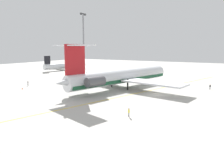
% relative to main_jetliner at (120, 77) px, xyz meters
% --- Properties ---
extents(ground, '(293.14, 293.14, 0.00)m').
position_rel_main_jetliner_xyz_m(ground, '(-3.15, -14.12, -3.88)').
color(ground, '#B7B5AD').
extents(main_jetliner, '(48.00, 42.99, 14.22)m').
position_rel_main_jetliner_xyz_m(main_jetliner, '(0.00, 0.00, 0.00)').
color(main_jetliner, silver).
rests_on(main_jetliner, ground).
extents(airliner_mid_left, '(29.32, 29.26, 8.83)m').
position_rel_main_jetliner_xyz_m(airliner_mid_left, '(35.73, 55.71, -1.28)').
color(airliner_mid_left, silver).
rests_on(airliner_mid_left, ground).
extents(ground_crew_near_nose, '(0.27, 0.43, 1.69)m').
position_rel_main_jetliner_xyz_m(ground_crew_near_nose, '(12.68, -26.09, -2.80)').
color(ground_crew_near_nose, black).
rests_on(ground_crew_near_nose, ground).
extents(ground_crew_near_tail, '(0.32, 0.34, 1.73)m').
position_rel_main_jetliner_xyz_m(ground_crew_near_tail, '(-24.83, -15.46, -2.78)').
color(ground_crew_near_tail, black).
rests_on(ground_crew_near_tail, ground).
extents(ground_crew_portside, '(0.27, 0.39, 1.66)m').
position_rel_main_jetliner_xyz_m(ground_crew_portside, '(26.41, 16.85, -2.83)').
color(ground_crew_portside, black).
rests_on(ground_crew_portside, ground).
extents(ground_crew_starboard, '(0.29, 0.41, 1.81)m').
position_rel_main_jetliner_xyz_m(ground_crew_starboard, '(-12.26, 30.01, -2.73)').
color(ground_crew_starboard, black).
rests_on(ground_crew_starboard, ground).
extents(safety_cone_nose, '(0.40, 0.40, 0.55)m').
position_rel_main_jetliner_xyz_m(safety_cone_nose, '(-17.45, 26.21, -3.60)').
color(safety_cone_nose, '#EA590F').
rests_on(safety_cone_nose, ground).
extents(taxiway_centreline, '(88.98, 28.56, 0.01)m').
position_rel_main_jetliner_xyz_m(taxiway_centreline, '(1.32, -9.91, -3.87)').
color(taxiway_centreline, gold).
rests_on(taxiway_centreline, ground).
extents(light_mast, '(4.00, 0.70, 29.46)m').
position_rel_main_jetliner_xyz_m(light_mast, '(21.09, 31.06, 12.09)').
color(light_mast, slate).
rests_on(light_mast, ground).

